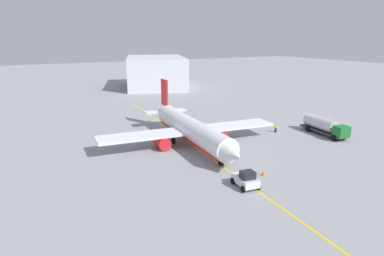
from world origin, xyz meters
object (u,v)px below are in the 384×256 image
object	(u,v)px
pushback_tug	(246,179)
refueling_worker	(276,128)
safety_cone_nose	(263,173)
fuel_tanker	(324,126)
airplane	(191,130)

from	to	relation	value
pushback_tug	refueling_worker	bearing A→B (deg)	131.10
pushback_tug	safety_cone_nose	xyz separation A→B (m)	(-1.88, 4.26, -0.70)
fuel_tanker	airplane	bearing A→B (deg)	-104.68
fuel_tanker	pushback_tug	bearing A→B (deg)	-66.00
refueling_worker	safety_cone_nose	world-z (taller)	refueling_worker
airplane	pushback_tug	xyz separation A→B (m)	(18.41, -2.23, -1.59)
airplane	pushback_tug	world-z (taller)	airplane
fuel_tanker	pushback_tug	xyz separation A→B (m)	(11.96, -26.86, -0.72)
safety_cone_nose	pushback_tug	bearing A→B (deg)	-66.25
fuel_tanker	refueling_worker	world-z (taller)	fuel_tanker
refueling_worker	pushback_tug	bearing A→B (deg)	-48.90
airplane	refueling_worker	distance (m)	18.07
refueling_worker	safety_cone_nose	size ratio (longest dim) A/B	2.78
airplane	fuel_tanker	distance (m)	25.48
fuel_tanker	pushback_tug	distance (m)	29.42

